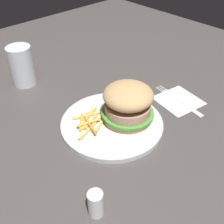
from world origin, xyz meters
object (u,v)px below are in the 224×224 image
object	(u,v)px
sandwich	(128,103)
fork	(178,99)
plate	(112,123)
fries_pile	(90,121)
napkin	(179,100)
salt_shaker	(96,204)
drink_glass	(22,67)

from	to	relation	value
sandwich	fork	distance (m)	0.18
plate	fries_pile	xyz separation A→B (m)	(-0.04, 0.04, 0.01)
napkin	salt_shaker	xyz separation A→B (m)	(-0.39, -0.10, 0.03)
napkin	salt_shaker	bearing A→B (deg)	-165.10
plate	drink_glass	size ratio (longest dim) A/B	2.14
plate	sandwich	bearing A→B (deg)	-24.69
fries_pile	drink_glass	world-z (taller)	drink_glass
salt_shaker	fork	bearing A→B (deg)	15.10
napkin	drink_glass	distance (m)	0.46
sandwich	fries_pile	bearing A→B (deg)	146.23
fries_pile	salt_shaker	distance (m)	0.24
napkin	salt_shaker	distance (m)	0.41
sandwich	drink_glass	size ratio (longest dim) A/B	1.10
sandwich	fork	xyz separation A→B (m)	(0.17, -0.03, -0.06)
napkin	fork	xyz separation A→B (m)	(0.00, 0.00, 0.00)
plate	fries_pile	distance (m)	0.05
plate	fork	xyz separation A→B (m)	(0.21, -0.05, -0.00)
sandwich	fries_pile	distance (m)	0.10
plate	drink_glass	distance (m)	0.33
plate	fork	bearing A→B (deg)	-13.28
fries_pile	salt_shaker	size ratio (longest dim) A/B	2.07
napkin	fork	size ratio (longest dim) A/B	0.63
fries_pile	salt_shaker	world-z (taller)	salt_shaker
napkin	fork	bearing A→B (deg)	80.32
drink_glass	napkin	bearing A→B (deg)	-54.78
fries_pile	sandwich	bearing A→B (deg)	-33.77
fork	drink_glass	bearing A→B (deg)	125.36
plate	drink_glass	bearing A→B (deg)	100.05
fries_pile	napkin	bearing A→B (deg)	-19.00
napkin	salt_shaker	world-z (taller)	salt_shaker
fork	drink_glass	size ratio (longest dim) A/B	1.47
plate	fries_pile	size ratio (longest dim) A/B	2.21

